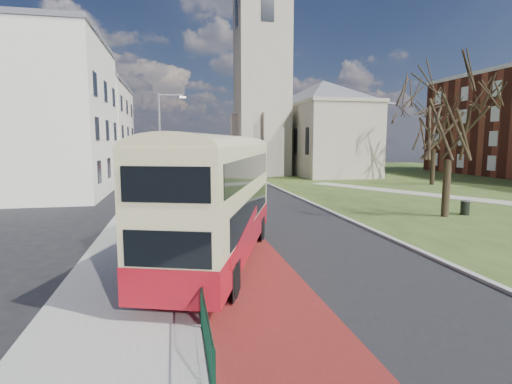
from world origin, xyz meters
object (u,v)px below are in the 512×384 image
object	(u,v)px
streetlamp	(162,140)
bus	(218,194)
winter_tree_far	(435,121)
litter_bin	(465,207)
winter_tree_near	(451,114)

from	to	relation	value
streetlamp	bus	world-z (taller)	streetlamp
winter_tree_far	litter_bin	xyz separation A→B (m)	(-8.83, -15.64, -6.02)
streetlamp	litter_bin	size ratio (longest dim) A/B	9.01
winter_tree_near	winter_tree_far	bearing A→B (deg)	56.80
streetlamp	winter_tree_far	distance (m)	27.30
streetlamp	litter_bin	world-z (taller)	streetlamp
winter_tree_far	winter_tree_near	bearing A→B (deg)	-123.20
streetlamp	winter_tree_far	world-z (taller)	winter_tree_far
bus	winter_tree_far	xyz separation A→B (m)	(24.51, 22.07, 3.94)
winter_tree_far	litter_bin	size ratio (longest dim) A/B	10.51
winter_tree_far	bus	bearing A→B (deg)	-137.99
winter_tree_near	litter_bin	xyz separation A→B (m)	(1.56, 0.24, -5.54)
winter_tree_near	litter_bin	bearing A→B (deg)	8.71
winter_tree_near	litter_bin	size ratio (longest dim) A/B	9.74
bus	winter_tree_far	bearing A→B (deg)	60.94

